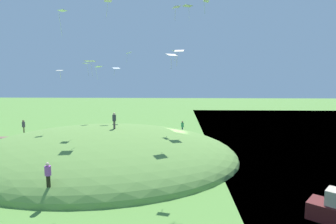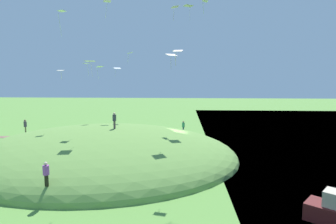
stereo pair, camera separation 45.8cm
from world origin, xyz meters
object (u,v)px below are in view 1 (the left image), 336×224
(kite_0, at_px, (175,51))
(person_on_hilltop, at_px, (24,125))
(kite_3, at_px, (90,62))
(mooring_post, at_px, (211,149))
(kite_4, at_px, (116,69))
(kite_11, at_px, (179,52))
(person_watching_kites, at_px, (48,172))
(kite_9, at_px, (60,71))
(person_with_child, at_px, (182,125))
(kite_14, at_px, (108,2))
(kite_2, at_px, (62,13))
(kite_8, at_px, (129,53))
(person_walking_path, at_px, (114,118))
(kite_6, at_px, (188,6))
(kite_13, at_px, (176,8))
(kite_1, at_px, (98,67))
(kite_10, at_px, (86,64))
(kite_12, at_px, (206,2))
(kite_5, at_px, (172,55))

(kite_0, bearing_deg, person_on_hilltop, -2.71)
(kite_3, xyz_separation_m, mooring_post, (-12.08, -3.49, -9.30))
(kite_4, distance_m, kite_11, 14.87)
(kite_11, bearing_deg, person_watching_kites, 33.18)
(person_on_hilltop, distance_m, kite_9, 9.17)
(person_with_child, height_order, kite_11, kite_11)
(kite_9, relative_size, kite_14, 0.74)
(person_with_child, distance_m, kite_2, 21.50)
(person_watching_kites, height_order, kite_8, kite_8)
(person_walking_path, xyz_separation_m, person_with_child, (-7.44, -8.62, -2.20))
(kite_0, xyz_separation_m, kite_3, (8.02, 5.74, -1.45))
(kite_11, bearing_deg, kite_6, -95.03)
(kite_14, bearing_deg, kite_11, 173.08)
(kite_0, xyz_separation_m, kite_9, (12.73, 1.65, -2.24))
(kite_13, bearing_deg, kite_1, -54.70)
(kite_2, relative_size, kite_10, 1.47)
(kite_2, bearing_deg, kite_10, -89.15)
(kite_0, xyz_separation_m, kite_11, (-0.41, 9.03, -0.82))
(kite_13, bearing_deg, person_with_child, -92.87)
(kite_9, bearing_deg, kite_1, -112.06)
(kite_12, height_order, kite_13, kite_12)
(person_on_hilltop, distance_m, kite_5, 20.80)
(kite_0, relative_size, kite_1, 0.70)
(kite_0, distance_m, kite_2, 13.26)
(person_with_child, xyz_separation_m, kite_11, (0.57, 14.58, 8.68))
(person_watching_kites, bearing_deg, kite_1, 103.05)
(person_walking_path, relative_size, person_watching_kites, 1.03)
(person_walking_path, bearing_deg, kite_0, 16.29)
(kite_1, relative_size, kite_3, 1.14)
(kite_6, bearing_deg, kite_13, 84.44)
(kite_4, height_order, kite_9, kite_4)
(kite_2, height_order, kite_6, kite_6)
(kite_2, height_order, kite_10, kite_2)
(person_on_hilltop, relative_size, kite_12, 1.60)
(person_watching_kites, bearing_deg, kite_10, 101.52)
(kite_6, bearing_deg, kite_2, 50.50)
(kite_6, height_order, kite_9, kite_6)
(kite_13, bearing_deg, kite_14, -16.46)
(person_walking_path, relative_size, kite_14, 1.18)
(kite_3, distance_m, kite_4, 9.24)
(kite_0, height_order, kite_13, kite_13)
(person_watching_kites, relative_size, kite_10, 1.25)
(kite_5, height_order, kite_12, kite_12)
(kite_9, bearing_deg, person_watching_kites, 108.67)
(kite_10, height_order, kite_11, kite_11)
(kite_1, relative_size, kite_11, 1.32)
(person_walking_path, distance_m, kite_6, 16.45)
(kite_5, distance_m, kite_6, 10.41)
(kite_12, bearing_deg, person_on_hilltop, -24.68)
(kite_5, bearing_deg, kite_9, -13.95)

